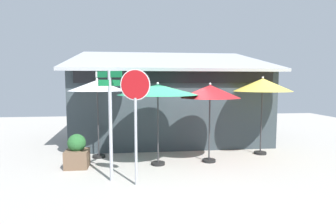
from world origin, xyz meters
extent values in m
cube|color=#ADA8A0|center=(0.00, 0.00, -0.05)|extent=(28.00, 28.00, 0.10)
cube|color=#333D42|center=(0.60, 4.65, 1.58)|extent=(7.99, 5.28, 3.16)
cube|color=#B7BABF|center=(0.60, 4.50, 3.64)|extent=(8.49, 5.89, 1.25)
cube|color=black|center=(0.60, 1.96, 2.81)|extent=(7.39, 0.16, 0.44)
cylinder|color=#A8AAB2|center=(-1.59, -0.95, 1.46)|extent=(0.09, 0.09, 2.92)
cube|color=#116B38|center=(-1.59, -0.95, 2.82)|extent=(0.67, 0.50, 0.16)
cube|color=#116B38|center=(-1.59, -0.95, 2.60)|extent=(0.50, 0.67, 0.16)
cube|color=white|center=(-1.94, -0.70, 2.82)|extent=(0.07, 0.06, 0.16)
cylinder|color=#A8AAB2|center=(-0.94, -1.33, 1.12)|extent=(0.07, 0.07, 2.23)
cylinder|color=white|center=(-0.94, -1.33, 2.56)|extent=(0.74, 0.25, 0.77)
cylinder|color=red|center=(-0.94, -1.33, 2.56)|extent=(0.70, 0.24, 0.72)
cylinder|color=black|center=(-2.22, 1.49, 0.04)|extent=(0.44, 0.44, 0.08)
cylinder|color=#333335|center=(-2.22, 1.49, 1.19)|extent=(0.05, 0.05, 2.38)
cone|color=white|center=(-2.22, 1.49, 2.51)|extent=(1.94, 1.94, 0.37)
sphere|color=silver|center=(-2.22, 1.49, 2.72)|extent=(0.08, 0.08, 0.08)
cylinder|color=black|center=(-0.24, 0.37, 0.04)|extent=(0.44, 0.44, 0.08)
cylinder|color=#333335|center=(-0.24, 0.37, 1.14)|extent=(0.05, 0.05, 2.28)
cone|color=#1E724C|center=(-0.24, 0.37, 2.39)|extent=(2.52, 2.52, 0.32)
sphere|color=silver|center=(-0.24, 0.37, 2.58)|extent=(0.08, 0.08, 0.08)
cylinder|color=black|center=(1.47, 0.51, 0.04)|extent=(0.44, 0.44, 0.08)
cylinder|color=#333335|center=(1.47, 0.51, 1.08)|extent=(0.05, 0.05, 2.17)
cone|color=#B21E23|center=(1.47, 0.51, 2.33)|extent=(1.95, 1.95, 0.42)
sphere|color=silver|center=(1.47, 0.51, 2.56)|extent=(0.08, 0.08, 0.08)
cylinder|color=black|center=(3.60, 1.28, 0.04)|extent=(0.44, 0.44, 0.08)
cylinder|color=#333335|center=(3.60, 1.28, 1.17)|extent=(0.05, 0.05, 2.35)
cone|color=#EAD14C|center=(3.60, 1.28, 2.53)|extent=(2.08, 2.08, 0.46)
sphere|color=silver|center=(3.60, 1.28, 2.79)|extent=(0.08, 0.08, 0.08)
cube|color=brown|center=(-2.74, 0.38, 0.27)|extent=(0.69, 0.69, 0.55)
sphere|color=#28602D|center=(-2.74, 0.38, 0.77)|extent=(0.55, 0.55, 0.55)
camera|label=1|loc=(-0.96, -8.34, 2.61)|focal=30.04mm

